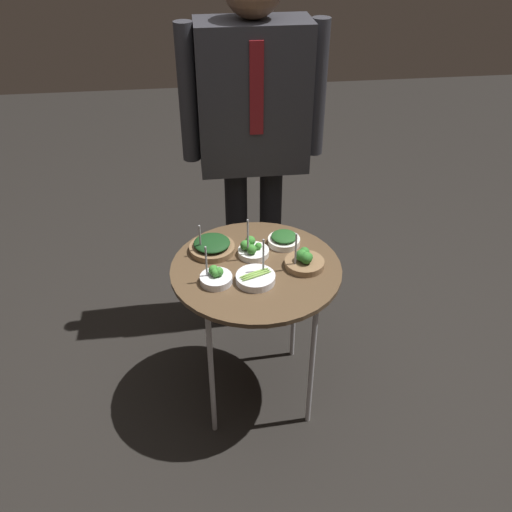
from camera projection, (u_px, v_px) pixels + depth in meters
The scene contains 9 objects.
ground_plane at pixel (256, 389), 2.47m from camera, with size 8.00×8.00×0.00m, color black.
serving_cart at pixel (256, 278), 2.13m from camera, with size 0.63×0.63×0.65m.
bowl_broccoli_back_left at pixel (304, 261), 2.09m from camera, with size 0.15×0.15×0.15m.
bowl_asparagus_front_center at pixel (256, 278), 2.02m from camera, with size 0.14×0.14×0.16m.
bowl_spinach_back_right at pixel (284, 239), 2.21m from camera, with size 0.13×0.13×0.05m.
bowl_broccoli_center at pixel (252, 249), 2.15m from camera, with size 0.12×0.12×0.17m.
bowl_broccoli_far_rim at pixel (216, 277), 2.01m from camera, with size 0.12×0.12×0.15m.
bowl_spinach_mid_left at pixel (212, 246), 2.17m from camera, with size 0.17×0.17×0.13m.
waiter_figure at pixel (253, 116), 2.33m from camera, with size 0.60×0.22×1.61m.
Camera 1 is at (-0.20, -1.68, 1.89)m, focal length 40.00 mm.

